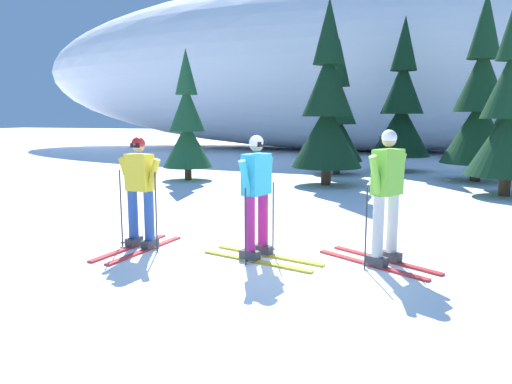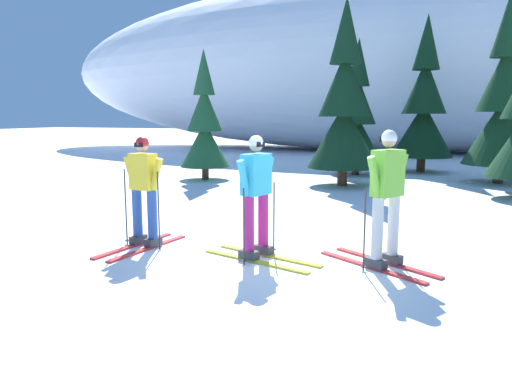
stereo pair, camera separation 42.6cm
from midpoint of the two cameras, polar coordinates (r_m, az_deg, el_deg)
The scene contains 12 objects.
ground_plane at distance 7.21m, azimuth 1.09°, elevation -7.36°, with size 120.00×120.00×0.00m, color white.
skier_lime_jacket at distance 6.70m, azimuth 13.26°, elevation -0.33°, with size 1.72×1.29×1.84m.
skier_yellow_jacket at distance 7.63m, azimuth -15.03°, elevation 0.05°, with size 0.77×1.73×1.71m.
skier_cyan_jacket at distance 6.84m, azimuth -1.68°, elevation -0.35°, with size 1.82×0.92×1.76m.
pine_tree_far_left at distance 15.54m, azimuth -8.86°, elevation 7.66°, with size 1.57×1.57×4.07m.
pine_tree_left at distance 17.08m, azimuth 8.83°, elevation 8.50°, with size 1.77×1.77×4.58m.
pine_tree_center_left at distance 14.31m, azimuth 7.52°, elevation 9.64°, with size 2.04×2.04×5.29m.
pine_tree_center at distance 18.59m, azimuth 16.08°, elevation 9.50°, with size 2.13×2.13×5.52m.
pine_tree_center_right at distance 16.37m, azimuth 24.11°, elevation 9.40°, with size 2.19×2.19×5.66m.
pine_tree_right at distance 13.67m, azimuth 26.89°, elevation 8.55°, with size 1.99×1.99×5.15m.
pine_tree_far_right at distance 18.79m, azimuth 26.69°, elevation 6.60°, with size 1.44×1.44×3.73m.
snow_ridge_background at distance 29.35m, azimuth 11.44°, elevation 14.24°, with size 40.67×14.07×9.63m, color white.
Camera 1 is at (1.73, -6.72, 2.03)m, focal length 34.14 mm.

